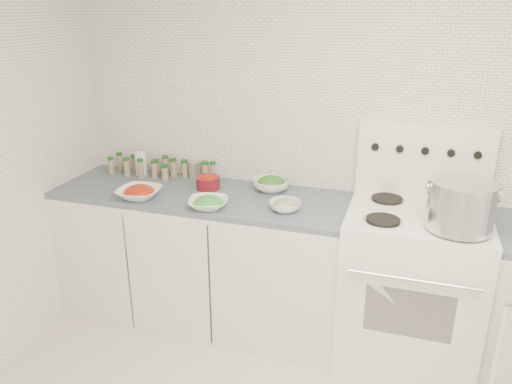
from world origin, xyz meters
The scene contains 12 objects.
room_walls centered at (0.00, 0.00, 1.56)m, with size 3.54×3.04×2.52m.
counter_left centered at (-0.82, 1.19, 0.45)m, with size 1.85×0.62×0.90m.
stove centered at (0.48, 1.19, 0.50)m, with size 0.76×0.70×1.36m.
stock_pot centered at (0.67, 1.01, 1.08)m, with size 0.35×0.32×0.25m.
bowl_tomato centered at (-1.14, 1.00, 0.94)m, with size 0.26×0.26×0.09m.
bowl_snowpea centered at (-0.68, 0.98, 0.93)m, with size 0.27×0.27×0.08m.
bowl_broccoli centered at (-0.42, 1.37, 0.94)m, with size 0.31×0.31×0.10m.
bowl_zucchini centered at (-0.25, 1.07, 0.93)m, with size 0.23×0.23×0.07m.
bowl_pepper centered at (-0.81, 1.28, 0.95)m, with size 0.15×0.15×0.09m.
salt_canister centered at (-1.36, 1.40, 0.98)m, with size 0.08×0.08×0.16m, color white.
tin_can centered at (-0.98, 1.45, 0.96)m, with size 0.09×0.09×0.11m, color #A7A38D.
spice_cluster centered at (-1.23, 1.41, 0.96)m, with size 0.76×0.15×0.14m.
Camera 1 is at (0.39, -1.48, 2.01)m, focal length 35.00 mm.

